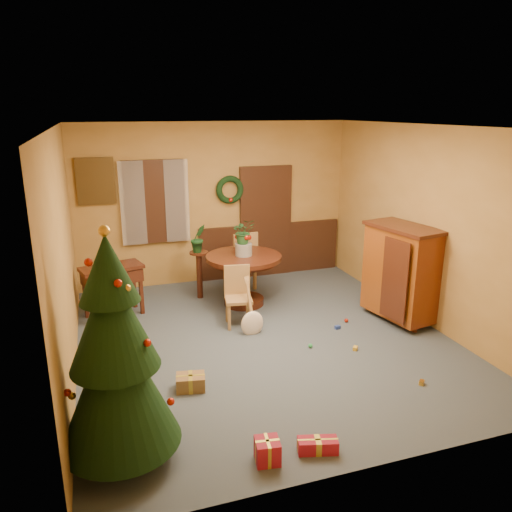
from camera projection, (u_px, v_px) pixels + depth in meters
name	position (u px, v px, depth m)	size (l,w,h in m)	color
room_envelope	(228.00, 221.00, 9.20)	(5.50, 5.50, 5.50)	#35404D
dining_table	(244.00, 270.00, 8.10)	(1.22, 1.22, 0.84)	black
urn	(244.00, 249.00, 8.00)	(0.27, 0.27, 0.20)	slate
centerpiece_plant	(243.00, 231.00, 7.91)	(0.36, 0.31, 0.40)	#1E4C23
chair_near	(238.00, 294.00, 7.39)	(0.44, 0.44, 0.89)	olive
chair_far	(243.00, 259.00, 8.79)	(0.52, 0.52, 1.06)	olive
guitar	(252.00, 309.00, 7.06)	(0.33, 0.16, 0.78)	#F4E3CB
plant_stand	(199.00, 269.00, 8.41)	(0.32, 0.32, 0.81)	black
stand_plant	(198.00, 238.00, 8.25)	(0.26, 0.21, 0.47)	#19471E
christmas_tree	(115.00, 356.00, 4.33)	(1.07, 1.07, 2.22)	#382111
writing_desk	(112.00, 279.00, 7.63)	(1.00, 0.68, 0.81)	black
sideboard	(401.00, 271.00, 7.43)	(0.81, 1.24, 1.48)	#541609
gift_a	(191.00, 382.00, 5.74)	(0.36, 0.29, 0.18)	brown
gift_b	(267.00, 451.00, 4.55)	(0.25, 0.25, 0.22)	maroon
gift_c	(109.00, 402.00, 5.39)	(0.26, 0.29, 0.13)	brown
gift_d	(318.00, 445.00, 4.69)	(0.40, 0.25, 0.14)	maroon
toy_a	(338.00, 327.00, 7.32)	(0.08, 0.05, 0.05)	#233D99
toy_b	(310.00, 346.00, 6.74)	(0.06, 0.06, 0.06)	green
toy_c	(355.00, 348.00, 6.68)	(0.08, 0.05, 0.05)	gold
toy_d	(346.00, 320.00, 7.55)	(0.06, 0.06, 0.06)	#A91C0B
toy_e	(422.00, 382.00, 5.85)	(0.08, 0.05, 0.05)	gold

